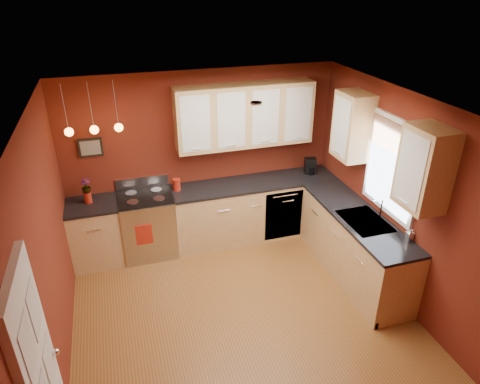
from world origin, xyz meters
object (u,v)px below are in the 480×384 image
object	(u,v)px
gas_range	(148,224)
sink	(365,222)
soap_pump	(410,235)
red_canister	(177,185)
coffee_maker	(310,167)

from	to	relation	value
gas_range	sink	size ratio (longest dim) A/B	1.59
gas_range	soap_pump	size ratio (longest dim) A/B	6.74
gas_range	soap_pump	distance (m)	3.57
sink	red_canister	xyz separation A→B (m)	(-2.15, 1.57, 0.11)
sink	coffee_maker	xyz separation A→B (m)	(-0.05, 1.54, 0.14)
soap_pump	gas_range	bearing A→B (deg)	144.45
sink	red_canister	bearing A→B (deg)	143.92
gas_range	soap_pump	bearing A→B (deg)	-35.55
sink	soap_pump	bearing A→B (deg)	-65.74
sink	gas_range	bearing A→B (deg)	150.22
sink	soap_pump	size ratio (longest dim) A/B	4.25
gas_range	red_canister	size ratio (longest dim) A/B	6.30
red_canister	coffee_maker	bearing A→B (deg)	-0.84
red_canister	gas_range	bearing A→B (deg)	-171.83
red_canister	coffee_maker	size ratio (longest dim) A/B	0.71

